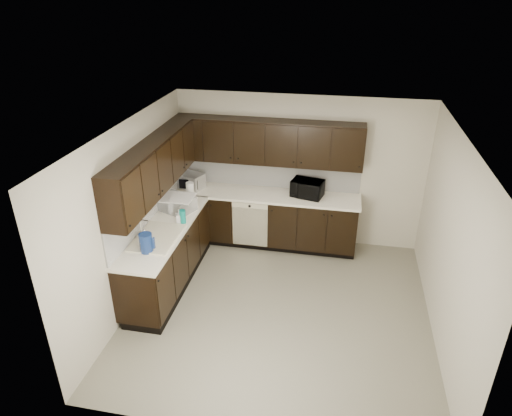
# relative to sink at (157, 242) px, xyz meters

# --- Properties ---
(floor) EXTENTS (4.00, 4.00, 0.00)m
(floor) POSITION_rel_sink_xyz_m (1.68, 0.01, -0.88)
(floor) COLOR gray
(floor) RESTS_ON ground
(ceiling) EXTENTS (4.00, 4.00, 0.00)m
(ceiling) POSITION_rel_sink_xyz_m (1.68, 0.01, 1.62)
(ceiling) COLOR white
(ceiling) RESTS_ON wall_back
(wall_back) EXTENTS (4.00, 0.02, 2.50)m
(wall_back) POSITION_rel_sink_xyz_m (1.68, 2.01, 0.37)
(wall_back) COLOR beige
(wall_back) RESTS_ON floor
(wall_left) EXTENTS (0.02, 4.00, 2.50)m
(wall_left) POSITION_rel_sink_xyz_m (-0.32, 0.01, 0.37)
(wall_left) COLOR beige
(wall_left) RESTS_ON floor
(wall_right) EXTENTS (0.02, 4.00, 2.50)m
(wall_right) POSITION_rel_sink_xyz_m (3.68, 0.01, 0.37)
(wall_right) COLOR beige
(wall_right) RESTS_ON floor
(wall_front) EXTENTS (4.00, 0.02, 2.50)m
(wall_front) POSITION_rel_sink_xyz_m (1.68, -1.99, 0.37)
(wall_front) COLOR beige
(wall_front) RESTS_ON floor
(lower_cabinets) EXTENTS (3.00, 2.80, 0.90)m
(lower_cabinets) POSITION_rel_sink_xyz_m (0.67, 1.12, -0.47)
(lower_cabinets) COLOR black
(lower_cabinets) RESTS_ON floor
(countertop) EXTENTS (3.03, 2.83, 0.04)m
(countertop) POSITION_rel_sink_xyz_m (0.67, 1.12, 0.04)
(countertop) COLOR white
(countertop) RESTS_ON lower_cabinets
(backsplash) EXTENTS (3.00, 2.80, 0.48)m
(backsplash) POSITION_rel_sink_xyz_m (0.46, 1.33, 0.30)
(backsplash) COLOR white
(backsplash) RESTS_ON countertop
(upper_cabinets) EXTENTS (3.00, 2.80, 0.70)m
(upper_cabinets) POSITION_rel_sink_xyz_m (0.58, 1.22, 0.89)
(upper_cabinets) COLOR black
(upper_cabinets) RESTS_ON wall_back
(dishwasher) EXTENTS (0.58, 0.04, 0.78)m
(dishwasher) POSITION_rel_sink_xyz_m (0.98, 1.42, -0.33)
(dishwasher) COLOR beige
(dishwasher) RESTS_ON lower_cabinets
(sink) EXTENTS (0.54, 0.82, 0.42)m
(sink) POSITION_rel_sink_xyz_m (0.00, 0.00, 0.00)
(sink) COLOR beige
(sink) RESTS_ON countertop
(microwave) EXTENTS (0.55, 0.43, 0.27)m
(microwave) POSITION_rel_sink_xyz_m (1.85, 1.73, 0.19)
(microwave) COLOR black
(microwave) RESTS_ON countertop
(soap_bottle_a) EXTENTS (0.12, 0.12, 0.20)m
(soap_bottle_a) POSITION_rel_sink_xyz_m (0.15, 0.49, 0.16)
(soap_bottle_a) COLOR gray
(soap_bottle_a) RESTS_ON countertop
(soap_bottle_b) EXTENTS (0.10, 0.10, 0.23)m
(soap_bottle_b) POSITION_rel_sink_xyz_m (-0.08, 0.77, 0.18)
(soap_bottle_b) COLOR gray
(soap_bottle_b) RESTS_ON countertop
(toaster_oven) EXTENTS (0.47, 0.41, 0.25)m
(toaster_oven) POSITION_rel_sink_xyz_m (-0.07, 1.70, 0.18)
(toaster_oven) COLOR silver
(toaster_oven) RESTS_ON countertop
(storage_bin) EXTENTS (0.63, 0.56, 0.20)m
(storage_bin) POSITION_rel_sink_xyz_m (-0.04, 0.87, 0.16)
(storage_bin) COLOR white
(storage_bin) RESTS_ON countertop
(blue_pitcher) EXTENTS (0.21, 0.21, 0.26)m
(blue_pitcher) POSITION_rel_sink_xyz_m (0.01, -0.33, 0.19)
(blue_pitcher) COLOR navy
(blue_pitcher) RESTS_ON countertop
(teal_tumbler) EXTENTS (0.09, 0.09, 0.20)m
(teal_tumbler) POSITION_rel_sink_xyz_m (0.20, 0.49, 0.16)
(teal_tumbler) COLOR #0B8377
(teal_tumbler) RESTS_ON countertop
(paper_towel_roll) EXTENTS (0.16, 0.16, 0.27)m
(paper_towel_roll) POSITION_rel_sink_xyz_m (0.05, 1.29, 0.20)
(paper_towel_roll) COLOR white
(paper_towel_roll) RESTS_ON countertop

